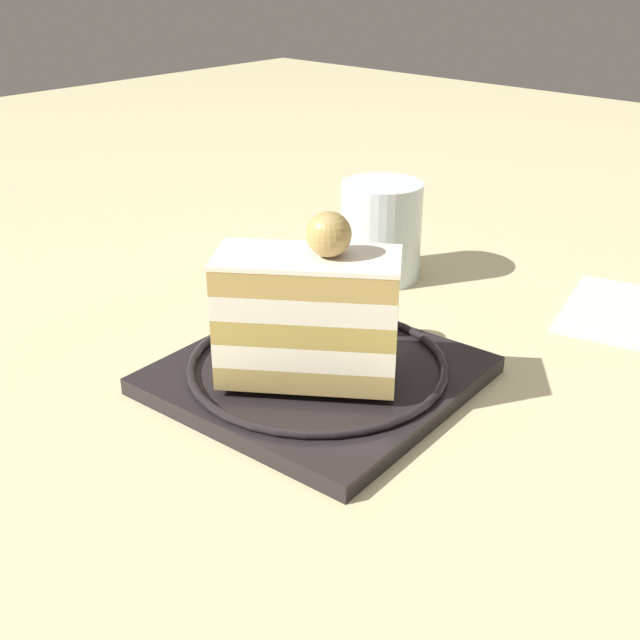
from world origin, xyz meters
TOP-DOWN VIEW (x-y plane):
  - ground_plane at (0.00, 0.00)m, footprint 2.40×2.40m
  - dessert_plate at (-0.00, 0.03)m, footprint 0.20×0.20m
  - cake_slice at (0.02, 0.04)m, footprint 0.11×0.13m
  - whipped_cream_dollop at (-0.07, 0.02)m, footprint 0.03×0.03m
  - fork at (-0.03, -0.04)m, footprint 0.02×0.13m
  - drink_glass_near at (-0.18, -0.06)m, footprint 0.07×0.07m
  - folded_napkin at (-0.25, 0.13)m, footprint 0.14×0.10m

SIDE VIEW (x-z plane):
  - ground_plane at x=0.00m, z-range 0.00..0.00m
  - folded_napkin at x=-0.25m, z-range 0.00..0.00m
  - dessert_plate at x=0.00m, z-range 0.00..0.02m
  - fork at x=-0.03m, z-range 0.02..0.02m
  - whipped_cream_dollop at x=-0.07m, z-range 0.02..0.05m
  - drink_glass_near at x=-0.18m, z-range -0.01..0.08m
  - cake_slice at x=0.02m, z-range 0.01..0.12m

